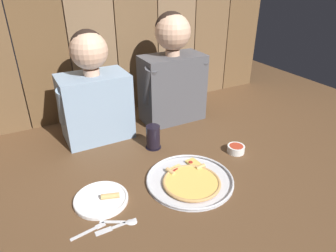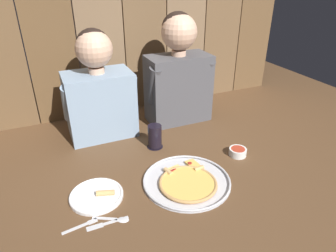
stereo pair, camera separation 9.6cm
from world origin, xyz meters
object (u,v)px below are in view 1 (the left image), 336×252
drinking_glass (153,137)px  diner_right (173,71)px  dipping_bowl (236,149)px  diner_left (94,92)px  dinner_plate (101,199)px  pizza_tray (190,180)px

drinking_glass → diner_right: bearing=45.1°
dipping_bowl → diner_left: (-0.56, 0.49, 0.24)m
drinking_glass → dipping_bowl: drinking_glass is taller
diner_right → dinner_plate: bearing=-139.6°
pizza_tray → dinner_plate: (-0.38, 0.07, -0.00)m
drinking_glass → pizza_tray: bearing=-87.2°
pizza_tray → dinner_plate: bearing=169.9°
pizza_tray → dipping_bowl: size_ratio=4.40×
dinner_plate → drinking_glass: drinking_glass is taller
dinner_plate → dipping_bowl: 0.71m
dinner_plate → dipping_bowl: (0.71, 0.03, 0.01)m
drinking_glass → dinner_plate: bearing=-143.4°
dipping_bowl → drinking_glass: bearing=145.5°
diner_right → drinking_glass: bearing=-134.9°
pizza_tray → diner_right: 0.70m
pizza_tray → drinking_glass: 0.34m
dinner_plate → diner_right: size_ratio=0.35×
dipping_bowl → diner_right: (-0.10, 0.49, 0.28)m
drinking_glass → diner_right: size_ratio=0.20×
dipping_bowl → diner_left: size_ratio=0.15×
pizza_tray → diner_right: (0.23, 0.59, 0.29)m
diner_left → diner_right: bearing=0.0°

